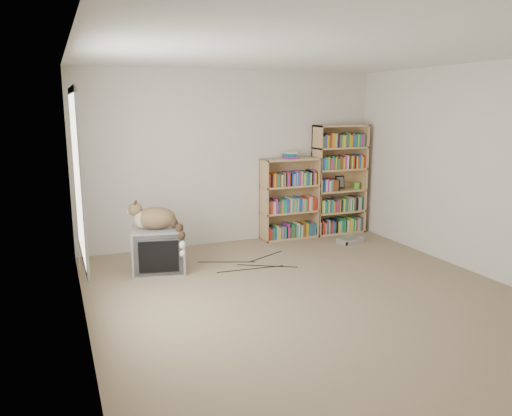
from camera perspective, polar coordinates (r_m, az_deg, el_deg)
name	(u,v)px	position (r m, az deg, el deg)	size (l,w,h in m)	color
floor	(313,299)	(5.37, 6.56, -10.34)	(4.50, 5.00, 0.01)	#9C8C6A
wall_back	(232,158)	(7.31, -2.70, 5.72)	(4.50, 0.02, 2.50)	silver
wall_left	(79,197)	(4.42, -19.56, 1.14)	(0.02, 5.00, 2.50)	silver
wall_right	(485,171)	(6.44, 24.73, 3.85)	(0.02, 5.00, 2.50)	silver
ceiling	(319,52)	(5.01, 7.25, 17.24)	(4.50, 5.00, 0.02)	white
window	(78,176)	(4.59, -19.67, 3.41)	(0.02, 1.22, 1.52)	white
crt_tv	(159,249)	(6.27, -11.07, -4.63)	(0.72, 0.68, 0.54)	gray
cat	(159,222)	(6.08, -11.01, -1.54)	(0.67, 0.68, 0.58)	#3D2D19
bookcase_tall	(339,182)	(7.98, 9.44, 2.93)	(0.85, 0.30, 1.71)	tan
bookcase_short	(290,202)	(7.62, 3.85, 0.67)	(0.89, 0.30, 1.22)	tan
book_stack	(290,155)	(7.52, 3.86, 6.05)	(0.18, 0.23, 0.10)	red
green_mug	(356,185)	(8.15, 11.40, 2.56)	(0.09, 0.09, 0.10)	#5AC337
framed_print	(340,182)	(8.09, 9.56, 2.94)	(0.15, 0.01, 0.20)	black
dvd_player	(350,240)	(7.55, 10.70, -3.64)	(0.35, 0.25, 0.08)	silver
wall_outlet	(77,246)	(6.49, -19.80, -4.11)	(0.01, 0.08, 0.13)	silver
floor_cables	(241,262)	(6.52, -1.71, -6.23)	(1.20, 0.70, 0.01)	black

